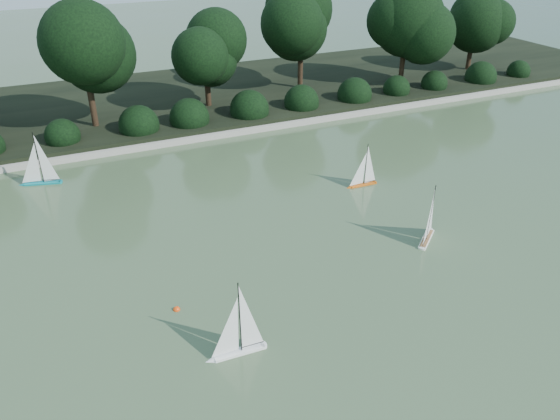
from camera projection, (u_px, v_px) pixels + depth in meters
name	position (u px, v px, depth m)	size (l,w,h in m)	color
ground	(345.00, 300.00, 10.27)	(80.00, 80.00, 0.00)	#3A4E2F
pond_coping	(202.00, 137.00, 17.42)	(40.00, 0.35, 0.18)	gray
far_bank	(171.00, 100.00, 20.59)	(40.00, 8.00, 0.30)	black
tree_line	(211.00, 38.00, 18.58)	(26.31, 3.93, 4.39)	black
shrub_hedge	(193.00, 118.00, 17.97)	(29.10, 1.10, 1.10)	black
sailboat_white_a	(234.00, 343.00, 8.90)	(1.07, 0.21, 1.47)	white
sailboat_white_b	(428.00, 229.00, 12.10)	(0.91, 0.79, 1.47)	white
sailboat_orange	(361.00, 179.00, 14.44)	(0.93, 0.17, 1.27)	#CC550D
sailboat_teal	(37.00, 176.00, 14.51)	(1.14, 0.46, 1.56)	#097881
race_buoy	(177.00, 310.00, 10.01)	(0.13, 0.13, 0.13)	#F6440C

